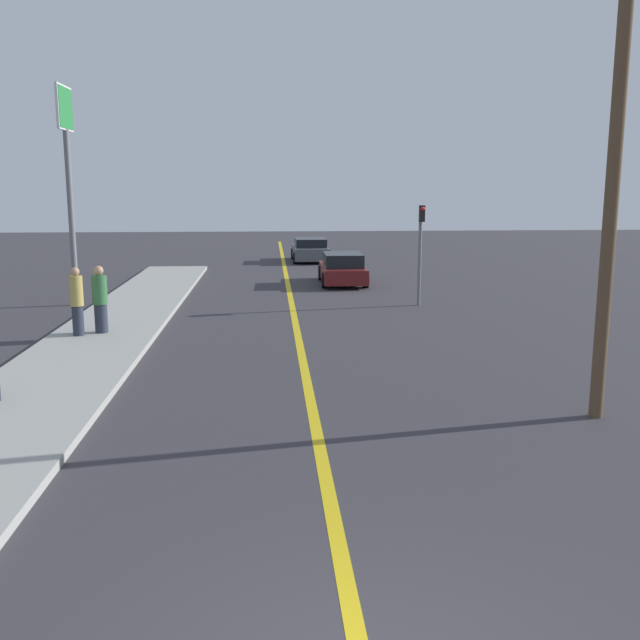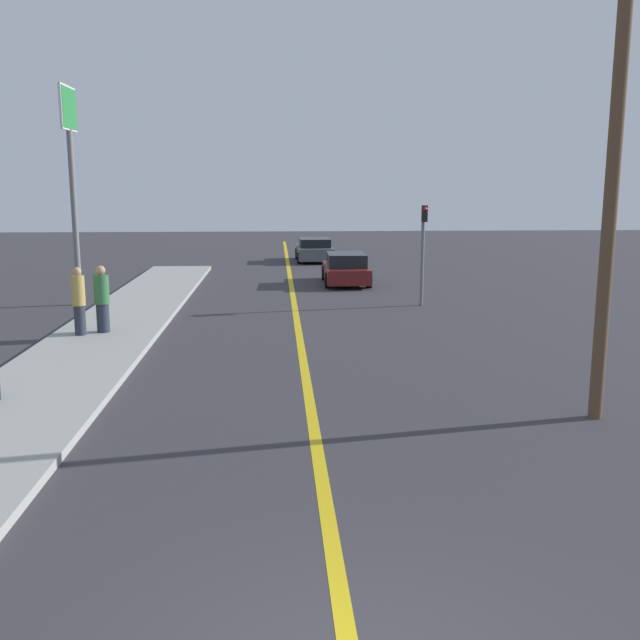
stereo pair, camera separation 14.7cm
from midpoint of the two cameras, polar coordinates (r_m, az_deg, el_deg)
road_center_line at (r=23.41m, az=-1.80°, el=0.65°), size 0.20×60.00×0.01m
sidewalk_left at (r=21.20m, az=-15.96°, el=-0.61°), size 2.83×30.53×0.15m
car_near_right_lane at (r=30.05m, az=2.23°, el=4.09°), size 1.95×4.08×1.31m
car_ahead_center at (r=39.14m, az=-0.35°, el=5.61°), size 2.04×3.93×1.27m
pedestrian_far_standing at (r=19.94m, az=-18.54°, el=1.45°), size 0.35×0.35×1.82m
pedestrian_by_sign at (r=20.15m, az=-16.85°, el=1.61°), size 0.40×0.40×1.82m
traffic_light at (r=24.62m, az=8.41°, el=6.07°), size 0.18×0.40×3.43m
roadside_sign at (r=25.88m, az=-19.20°, el=12.97°), size 0.20×1.71×7.33m
utility_pole at (r=13.20m, az=22.47°, el=7.86°), size 0.24×0.24×7.23m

